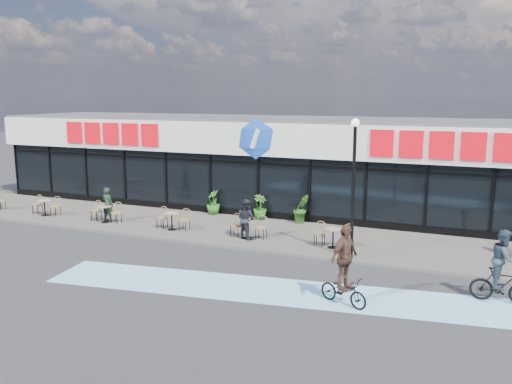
% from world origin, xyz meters
% --- Properties ---
extents(ground, '(120.00, 120.00, 0.00)m').
position_xyz_m(ground, '(0.00, 0.00, 0.00)').
color(ground, '#28282B').
rests_on(ground, ground).
extents(sidewalk, '(44.00, 5.00, 0.10)m').
position_xyz_m(sidewalk, '(0.00, 4.50, 0.05)').
color(sidewalk, '#5A5650').
rests_on(sidewalk, ground).
extents(bike_lane, '(14.17, 4.13, 0.01)m').
position_xyz_m(bike_lane, '(4.00, -1.50, 0.01)').
color(bike_lane, '#7BC5E8').
rests_on(bike_lane, ground).
extents(building, '(30.60, 6.57, 4.75)m').
position_xyz_m(building, '(-0.00, 9.93, 2.34)').
color(building, black).
rests_on(building, ground).
extents(lamp_post, '(0.28, 0.28, 4.88)m').
position_xyz_m(lamp_post, '(5.52, 2.30, 3.02)').
color(lamp_post, black).
rests_on(lamp_post, sidewalk).
extents(bistro_set_1, '(1.54, 0.62, 0.90)m').
position_xyz_m(bistro_set_1, '(-9.46, 3.43, 0.56)').
color(bistro_set_1, tan).
rests_on(bistro_set_1, sidewalk).
extents(bistro_set_2, '(1.54, 0.62, 0.90)m').
position_xyz_m(bistro_set_2, '(-5.95, 3.43, 0.56)').
color(bistro_set_2, tan).
rests_on(bistro_set_2, sidewalk).
extents(bistro_set_3, '(1.54, 0.62, 0.90)m').
position_xyz_m(bistro_set_3, '(-2.44, 3.43, 0.56)').
color(bistro_set_3, tan).
rests_on(bistro_set_3, sidewalk).
extents(bistro_set_4, '(1.54, 0.62, 0.90)m').
position_xyz_m(bistro_set_4, '(1.07, 3.43, 0.56)').
color(bistro_set_4, tan).
rests_on(bistro_set_4, sidewalk).
extents(bistro_set_5, '(1.54, 0.62, 0.90)m').
position_xyz_m(bistro_set_5, '(4.58, 3.43, 0.56)').
color(bistro_set_5, tan).
rests_on(bistro_set_5, sidewalk).
extents(potted_plant_left, '(0.88, 0.88, 1.13)m').
position_xyz_m(potted_plant_left, '(0.23, 6.65, 0.66)').
color(potted_plant_left, '#255618').
rests_on(potted_plant_left, sidewalk).
extents(potted_plant_mid, '(0.92, 0.92, 1.17)m').
position_xyz_m(potted_plant_mid, '(-2.23, 6.72, 0.68)').
color(potted_plant_mid, '#27601B').
rests_on(potted_plant_mid, sidewalk).
extents(potted_plant_right, '(0.92, 0.91, 1.30)m').
position_xyz_m(potted_plant_right, '(2.23, 6.66, 0.75)').
color(potted_plant_right, '#295E1A').
rests_on(potted_plant_right, sidewalk).
extents(patron_left, '(0.60, 0.42, 1.55)m').
position_xyz_m(patron_left, '(-5.93, 3.55, 0.87)').
color(patron_left, black).
rests_on(patron_left, sidewalk).
extents(patron_right, '(0.95, 0.86, 1.61)m').
position_xyz_m(patron_right, '(1.04, 3.26, 0.91)').
color(patron_right, black).
rests_on(patron_right, sidewalk).
extents(cyclist_a, '(1.63, 1.17, 2.29)m').
position_xyz_m(cyclist_a, '(6.25, -1.74, 0.95)').
color(cyclist_a, black).
rests_on(cyclist_a, ground).
extents(cyclist_b, '(1.69, 0.84, 2.12)m').
position_xyz_m(cyclist_b, '(10.28, 0.12, 0.91)').
color(cyclist_b, black).
rests_on(cyclist_b, ground).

